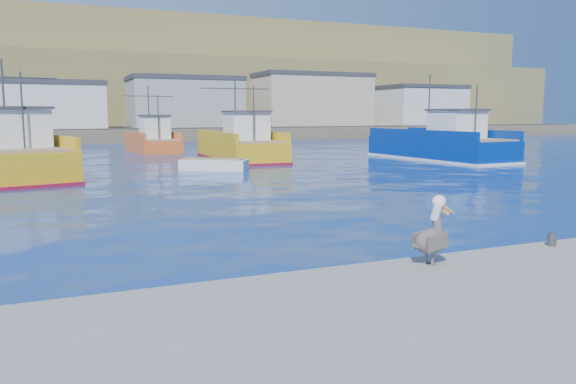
# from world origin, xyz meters

# --- Properties ---
(ground) EXTENTS (260.00, 260.00, 0.00)m
(ground) POSITION_xyz_m (0.00, 0.00, 0.00)
(ground) COLOR navy
(ground) RESTS_ON ground
(dock_bollards) EXTENTS (36.20, 0.20, 0.30)m
(dock_bollards) POSITION_xyz_m (0.60, -3.40, 0.65)
(dock_bollards) COLOR #4C4C4C
(dock_bollards) RESTS_ON dock
(far_shore) EXTENTS (200.00, 81.00, 24.00)m
(far_shore) POSITION_xyz_m (0.00, 109.20, 8.98)
(far_shore) COLOR brown
(far_shore) RESTS_ON ground
(trawler_yellow_a) EXTENTS (7.19, 13.76, 6.75)m
(trawler_yellow_a) POSITION_xyz_m (-9.76, 22.47, 1.14)
(trawler_yellow_a) COLOR gold
(trawler_yellow_a) RESTS_ON ground
(trawler_yellow_b) EXTENTS (5.62, 11.93, 6.59)m
(trawler_yellow_b) POSITION_xyz_m (5.84, 28.71, 1.07)
(trawler_yellow_b) COLOR gold
(trawler_yellow_b) RESTS_ON ground
(trawler_blue) EXTENTS (6.17, 13.14, 6.71)m
(trawler_blue) POSITION_xyz_m (20.33, 22.90, 1.12)
(trawler_blue) COLOR navy
(trawler_blue) RESTS_ON ground
(boat_orange) EXTENTS (4.76, 9.29, 6.18)m
(boat_orange) POSITION_xyz_m (1.02, 40.40, 1.07)
(boat_orange) COLOR #D85C27
(boat_orange) RESTS_ON ground
(skiff_mid) EXTENTS (4.33, 3.52, 0.91)m
(skiff_mid) POSITION_xyz_m (1.73, 21.60, 0.29)
(skiff_mid) COLOR silver
(skiff_mid) RESTS_ON ground
(pelican) EXTENTS (1.16, 0.58, 1.42)m
(pelican) POSITION_xyz_m (-0.59, -3.63, 1.11)
(pelican) COLOR #595451
(pelican) RESTS_ON dock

